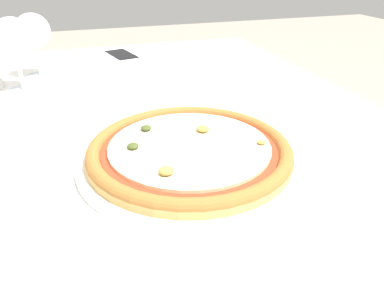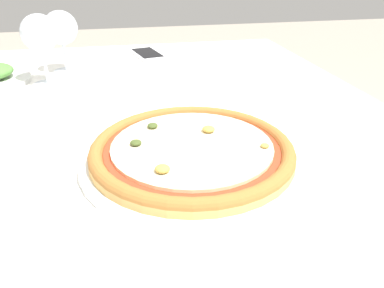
{
  "view_description": "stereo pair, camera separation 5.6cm",
  "coord_description": "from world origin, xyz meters",
  "px_view_note": "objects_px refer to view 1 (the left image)",
  "views": [
    {
      "loc": [
        -0.0,
        -0.72,
        1.02
      ],
      "look_at": [
        0.15,
        -0.25,
        0.76
      ],
      "focal_mm": 35.0,
      "sensor_mm": 36.0,
      "label": 1
    },
    {
      "loc": [
        0.05,
        -0.74,
        1.02
      ],
      "look_at": [
        0.15,
        -0.25,
        0.76
      ],
      "focal_mm": 35.0,
      "sensor_mm": 36.0,
      "label": 2
    }
  ],
  "objects_px": {
    "pizza_plate": "(192,152)",
    "wine_glass_far_right": "(35,32)",
    "cell_phone": "(123,56)",
    "dining_table": "(88,149)",
    "wine_glass_far_left": "(15,39)"
  },
  "relations": [
    {
      "from": "wine_glass_far_right",
      "to": "wine_glass_far_left",
      "type": "bearing_deg",
      "value": -107.85
    },
    {
      "from": "dining_table",
      "to": "wine_glass_far_left",
      "type": "relative_size",
      "value": 7.25
    },
    {
      "from": "wine_glass_far_right",
      "to": "cell_phone",
      "type": "height_order",
      "value": "wine_glass_far_right"
    },
    {
      "from": "dining_table",
      "to": "cell_phone",
      "type": "distance_m",
      "value": 0.44
    },
    {
      "from": "pizza_plate",
      "to": "wine_glass_far_left",
      "type": "relative_size",
      "value": 2.06
    },
    {
      "from": "wine_glass_far_left",
      "to": "wine_glass_far_right",
      "type": "distance_m",
      "value": 0.11
    },
    {
      "from": "wine_glass_far_right",
      "to": "cell_phone",
      "type": "distance_m",
      "value": 0.28
    },
    {
      "from": "cell_phone",
      "to": "dining_table",
      "type": "bearing_deg",
      "value": -109.14
    },
    {
      "from": "pizza_plate",
      "to": "dining_table",
      "type": "bearing_deg",
      "value": 121.02
    },
    {
      "from": "wine_glass_far_right",
      "to": "dining_table",
      "type": "bearing_deg",
      "value": -73.98
    },
    {
      "from": "wine_glass_far_right",
      "to": "cell_phone",
      "type": "xyz_separation_m",
      "value": [
        0.23,
        0.12,
        -0.1
      ]
    },
    {
      "from": "pizza_plate",
      "to": "wine_glass_far_right",
      "type": "relative_size",
      "value": 2.16
    },
    {
      "from": "pizza_plate",
      "to": "cell_phone",
      "type": "relative_size",
      "value": 2.17
    },
    {
      "from": "pizza_plate",
      "to": "cell_phone",
      "type": "bearing_deg",
      "value": 90.58
    },
    {
      "from": "dining_table",
      "to": "wine_glass_far_left",
      "type": "height_order",
      "value": "wine_glass_far_left"
    }
  ]
}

